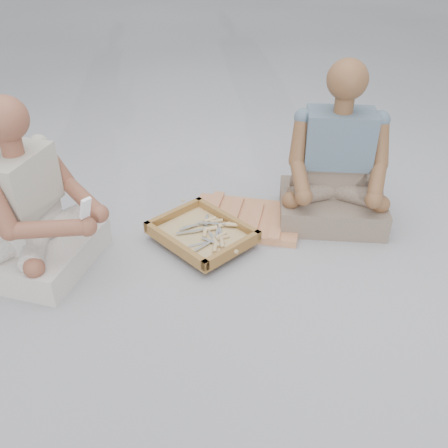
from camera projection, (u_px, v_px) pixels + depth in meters
The scene contains 26 objects.
ground at pixel (209, 294), 2.31m from camera, with size 60.00×60.00×0.00m, color #A5A6AB.
carved_panel at pixel (245, 219), 2.82m from camera, with size 0.61×0.41×0.04m, color #AC6742.
tool_tray at pixel (202, 234), 2.62m from camera, with size 0.58×0.52×0.06m.
chisel_0 at pixel (218, 237), 2.57m from camera, with size 0.08×0.22×0.02m.
chisel_1 at pixel (205, 231), 2.63m from camera, with size 0.12×0.20×0.02m.
chisel_2 at pixel (215, 241), 2.56m from camera, with size 0.18×0.16×0.02m.
chisel_3 at pixel (219, 239), 2.57m from camera, with size 0.14×0.19×0.02m.
chisel_4 at pixel (206, 221), 2.70m from camera, with size 0.12×0.20×0.02m.
chisel_5 at pixel (215, 246), 2.51m from camera, with size 0.11×0.21×0.02m.
chisel_6 at pixel (221, 225), 2.67m from camera, with size 0.15×0.18×0.02m.
chisel_7 at pixel (222, 242), 2.54m from camera, with size 0.14×0.19×0.02m.
chisel_8 at pixel (207, 229), 2.63m from camera, with size 0.17×0.17×0.02m.
chisel_9 at pixel (228, 248), 2.49m from camera, with size 0.22×0.04×0.02m.
chisel_10 at pixel (213, 222), 2.70m from camera, with size 0.16×0.17×0.02m.
chisel_11 at pixel (229, 224), 2.66m from camera, with size 0.21×0.10×0.02m.
wood_chip_0 at pixel (183, 201), 3.03m from camera, with size 0.02×0.01×0.00m, color tan.
wood_chip_1 at pixel (231, 231), 2.75m from camera, with size 0.02×0.01×0.00m, color tan.
wood_chip_2 at pixel (206, 204), 2.99m from camera, with size 0.02×0.01×0.00m, color tan.
wood_chip_3 at pixel (172, 235), 2.72m from camera, with size 0.02×0.01×0.00m, color tan.
wood_chip_4 at pixel (248, 218), 2.86m from camera, with size 0.02×0.01×0.00m, color tan.
wood_chip_5 at pixel (199, 266), 2.49m from camera, with size 0.02×0.01×0.00m, color tan.
wood_chip_6 at pixel (191, 253), 2.58m from camera, with size 0.02×0.01×0.00m, color tan.
wood_chip_7 at pixel (166, 214), 2.90m from camera, with size 0.02×0.01×0.00m, color tan.
craftsman at pixel (35, 214), 2.35m from camera, with size 0.63×0.64×0.86m.
companion at pixel (336, 171), 2.71m from camera, with size 0.71×0.65×0.89m.
mobile_phone at pixel (85, 208), 2.16m from camera, with size 0.06×0.05×0.11m.
Camera 1 is at (0.93, -1.50, 1.54)m, focal length 40.00 mm.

